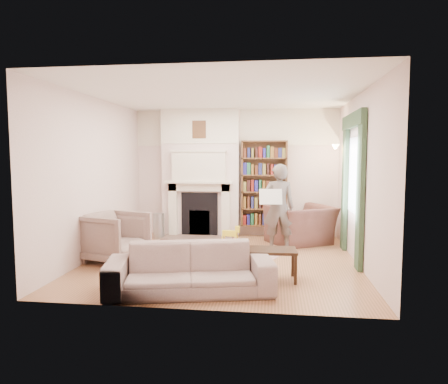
# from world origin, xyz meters

# --- Properties ---
(floor) EXTENTS (4.50, 4.50, 0.00)m
(floor) POSITION_xyz_m (0.00, 0.00, 0.00)
(floor) COLOR brown
(floor) RESTS_ON ground
(ceiling) EXTENTS (4.50, 4.50, 0.00)m
(ceiling) POSITION_xyz_m (0.00, 0.00, 2.80)
(ceiling) COLOR white
(ceiling) RESTS_ON wall_back
(wall_back) EXTENTS (4.50, 0.00, 4.50)m
(wall_back) POSITION_xyz_m (0.00, 2.25, 1.40)
(wall_back) COLOR white
(wall_back) RESTS_ON floor
(wall_front) EXTENTS (4.50, 0.00, 4.50)m
(wall_front) POSITION_xyz_m (0.00, -2.25, 1.40)
(wall_front) COLOR white
(wall_front) RESTS_ON floor
(wall_left) EXTENTS (0.00, 4.50, 4.50)m
(wall_left) POSITION_xyz_m (-2.25, 0.00, 1.40)
(wall_left) COLOR white
(wall_left) RESTS_ON floor
(wall_right) EXTENTS (0.00, 4.50, 4.50)m
(wall_right) POSITION_xyz_m (2.25, 0.00, 1.40)
(wall_right) COLOR white
(wall_right) RESTS_ON floor
(fireplace) EXTENTS (1.70, 0.58, 2.80)m
(fireplace) POSITION_xyz_m (-0.75, 2.05, 1.39)
(fireplace) COLOR white
(fireplace) RESTS_ON floor
(bookcase) EXTENTS (1.00, 0.24, 1.85)m
(bookcase) POSITION_xyz_m (0.65, 2.12, 1.18)
(bookcase) COLOR brown
(bookcase) RESTS_ON floor
(window) EXTENTS (0.02, 0.90, 1.30)m
(window) POSITION_xyz_m (2.23, 0.40, 1.45)
(window) COLOR silver
(window) RESTS_ON wall_right
(curtain_left) EXTENTS (0.07, 0.32, 2.40)m
(curtain_left) POSITION_xyz_m (2.20, -0.30, 1.20)
(curtain_left) COLOR #304A2F
(curtain_left) RESTS_ON floor
(curtain_right) EXTENTS (0.07, 0.32, 2.40)m
(curtain_right) POSITION_xyz_m (2.20, 1.10, 1.20)
(curtain_right) COLOR #304A2F
(curtain_right) RESTS_ON floor
(pelmet) EXTENTS (0.09, 1.70, 0.24)m
(pelmet) POSITION_xyz_m (2.19, 0.40, 2.38)
(pelmet) COLOR #304A2F
(pelmet) RESTS_ON wall_right
(wall_sconce) EXTENTS (0.20, 0.24, 0.24)m
(wall_sconce) POSITION_xyz_m (2.03, 1.50, 1.90)
(wall_sconce) COLOR gold
(wall_sconce) RESTS_ON wall_right
(rug) EXTENTS (2.93, 2.66, 0.01)m
(rug) POSITION_xyz_m (-0.45, 0.06, 0.01)
(rug) COLOR beige
(rug) RESTS_ON floor
(armchair_reading) EXTENTS (1.55, 1.49, 0.77)m
(armchair_reading) POSITION_xyz_m (1.41, 1.48, 0.39)
(armchair_reading) COLOR #452A25
(armchair_reading) RESTS_ON floor
(armchair_left) EXTENTS (1.14, 1.12, 0.84)m
(armchair_left) POSITION_xyz_m (-1.78, -0.32, 0.42)
(armchair_left) COLOR gray
(armchair_left) RESTS_ON floor
(sofa) EXTENTS (2.28, 1.29, 0.63)m
(sofa) POSITION_xyz_m (-0.20, -1.66, 0.31)
(sofa) COLOR #B2A793
(sofa) RESTS_ON floor
(man_reading) EXTENTS (0.64, 0.46, 1.63)m
(man_reading) POSITION_xyz_m (0.96, 0.88, 0.82)
(man_reading) COLOR #574C46
(man_reading) RESTS_ON floor
(newspaper) EXTENTS (0.43, 0.17, 0.28)m
(newspaper) POSITION_xyz_m (0.81, 0.68, 1.03)
(newspaper) COLOR silver
(newspaper) RESTS_ON man_reading
(coffee_table) EXTENTS (0.72, 0.49, 0.45)m
(coffee_table) POSITION_xyz_m (0.85, -1.00, 0.23)
(coffee_table) COLOR #322311
(coffee_table) RESTS_ON floor
(paraffin_heater) EXTENTS (0.32, 0.32, 0.55)m
(paraffin_heater) POSITION_xyz_m (-1.59, 1.59, 0.28)
(paraffin_heater) COLOR #95989C
(paraffin_heater) RESTS_ON floor
(rocking_horse) EXTENTS (0.48, 0.25, 0.40)m
(rocking_horse) POSITION_xyz_m (0.01, 1.12, 0.20)
(rocking_horse) COLOR yellow
(rocking_horse) RESTS_ON rug
(board_game) EXTENTS (0.44, 0.44, 0.03)m
(board_game) POSITION_xyz_m (-0.25, -0.24, 0.03)
(board_game) COLOR #D8CF4C
(board_game) RESTS_ON rug
(game_box_lid) EXTENTS (0.32, 0.24, 0.05)m
(game_box_lid) POSITION_xyz_m (-0.70, -0.22, 0.04)
(game_box_lid) COLOR #A01B12
(game_box_lid) RESTS_ON rug
(comic_annuals) EXTENTS (0.62, 0.41, 0.02)m
(comic_annuals) POSITION_xyz_m (0.35, -0.50, 0.02)
(comic_annuals) COLOR red
(comic_annuals) RESTS_ON rug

